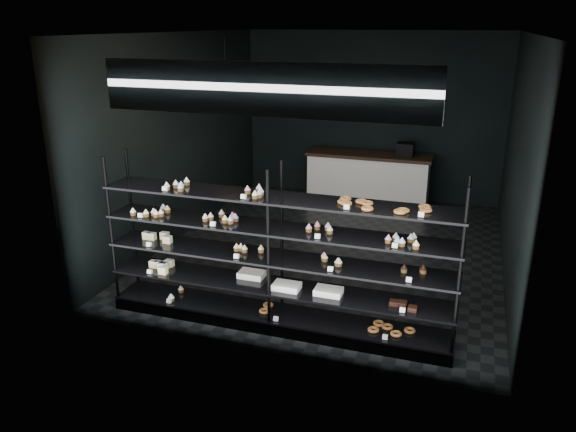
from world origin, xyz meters
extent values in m
cube|color=black|center=(0.00, 0.00, 0.01)|extent=(5.00, 6.00, 0.01)
cube|color=black|center=(0.00, 0.00, 3.20)|extent=(5.00, 6.00, 0.01)
cube|color=black|center=(0.00, 3.00, 1.60)|extent=(5.00, 0.01, 3.20)
cube|color=black|center=(0.00, -3.00, 1.60)|extent=(5.00, 0.01, 3.20)
cube|color=black|center=(-2.50, 0.00, 1.60)|extent=(0.01, 6.00, 3.20)
cube|color=black|center=(2.50, 0.00, 1.60)|extent=(0.01, 6.00, 3.20)
cube|color=black|center=(-0.05, -2.45, 0.06)|extent=(4.00, 0.50, 0.12)
cylinder|color=black|center=(-2.02, -2.67, 0.99)|extent=(0.04, 0.04, 1.85)
cylinder|color=black|center=(-2.02, -2.23, 0.99)|extent=(0.04, 0.04, 1.85)
cylinder|color=black|center=(-0.05, -2.67, 0.99)|extent=(0.04, 0.04, 1.85)
cylinder|color=black|center=(-0.05, -2.23, 0.99)|extent=(0.04, 0.04, 1.85)
cylinder|color=black|center=(1.92, -2.67, 0.99)|extent=(0.04, 0.04, 1.85)
cylinder|color=black|center=(1.92, -2.23, 0.99)|extent=(0.04, 0.04, 1.85)
cube|color=black|center=(-0.05, -2.45, 0.15)|extent=(4.00, 0.50, 0.03)
cube|color=black|center=(-0.05, -2.45, 0.50)|extent=(4.00, 0.50, 0.02)
cube|color=black|center=(-0.05, -2.45, 0.85)|extent=(4.00, 0.50, 0.02)
cube|color=black|center=(-0.05, -2.45, 1.20)|extent=(4.00, 0.50, 0.02)
cube|color=black|center=(-0.05, -2.45, 1.55)|extent=(4.00, 0.50, 0.02)
cube|color=white|center=(-1.26, -2.63, 1.59)|extent=(0.06, 0.04, 0.06)
cube|color=white|center=(-0.30, -2.63, 1.59)|extent=(0.06, 0.04, 0.06)
cube|color=white|center=(0.82, -2.63, 1.59)|extent=(0.05, 0.04, 0.06)
cube|color=white|center=(1.47, -2.63, 1.59)|extent=(0.06, 0.04, 0.06)
cube|color=white|center=(-1.59, -2.63, 1.24)|extent=(0.06, 0.04, 0.06)
cube|color=white|center=(-0.70, -2.63, 1.24)|extent=(0.05, 0.04, 0.06)
cube|color=white|center=(0.47, -2.63, 1.24)|extent=(0.06, 0.04, 0.06)
cube|color=white|center=(1.33, -2.63, 1.24)|extent=(0.06, 0.04, 0.06)
cube|color=white|center=(-1.52, -2.63, 0.89)|extent=(0.06, 0.04, 0.06)
cube|color=white|center=(-0.39, -2.63, 0.89)|extent=(0.06, 0.04, 0.06)
cube|color=white|center=(0.60, -2.63, 0.89)|extent=(0.05, 0.04, 0.06)
cube|color=white|center=(1.47, -2.63, 0.89)|extent=(0.06, 0.04, 0.06)
cube|color=white|center=(-1.54, -2.63, 0.54)|extent=(0.06, 0.04, 0.06)
cube|color=white|center=(1.43, -2.63, 0.54)|extent=(0.06, 0.04, 0.06)
cube|color=white|center=(-1.33, -2.63, 0.19)|extent=(0.06, 0.04, 0.06)
cube|color=white|center=(0.04, -2.63, 0.19)|extent=(0.05, 0.04, 0.06)
cube|color=white|center=(1.25, -2.63, 0.19)|extent=(0.06, 0.04, 0.06)
cube|color=#110E46|center=(0.00, -2.92, 2.75)|extent=(3.20, 0.04, 0.45)
cube|color=white|center=(0.00, -2.94, 2.75)|extent=(3.30, 0.02, 0.50)
cylinder|color=black|center=(-1.06, -1.38, 2.89)|extent=(0.01, 0.01, 0.57)
sphere|color=#FFA459|center=(-1.06, -1.38, 2.45)|extent=(0.32, 0.32, 0.32)
cube|color=white|center=(0.08, 2.50, 0.46)|extent=(2.27, 0.60, 0.92)
cube|color=black|center=(0.08, 2.50, 0.95)|extent=(2.36, 0.65, 0.06)
cube|color=black|center=(0.75, 2.50, 1.10)|extent=(0.30, 0.30, 0.25)
camera|label=1|loc=(1.90, -7.87, 3.34)|focal=35.00mm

